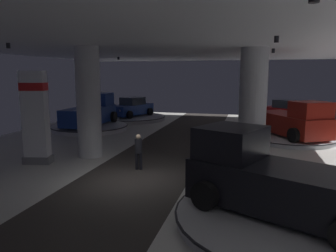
# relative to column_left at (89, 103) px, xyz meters

# --- Properties ---
(ground) EXTENTS (24.00, 44.00, 0.06)m
(ground) POSITION_rel_column_left_xyz_m (3.40, -3.03, -2.77)
(ground) COLOR silver
(ceiling_with_spotlights) EXTENTS (24.00, 44.00, 0.39)m
(ceiling_with_spotlights) POSITION_rel_column_left_xyz_m (3.40, -3.03, 2.80)
(ceiling_with_spotlights) COLOR silver
(column_left) EXTENTS (1.20, 1.20, 5.50)m
(column_left) POSITION_rel_column_left_xyz_m (0.00, 0.00, 0.00)
(column_left) COLOR silver
(column_left) RESTS_ON ground
(column_right) EXTENTS (1.43, 1.43, 5.50)m
(column_right) POSITION_rel_column_left_xyz_m (7.93, 3.00, 0.00)
(column_right) COLOR #ADADB2
(column_right) RESTS_ON ground
(brand_sign_pylon) EXTENTS (1.37, 0.88, 4.30)m
(brand_sign_pylon) POSITION_rel_column_left_xyz_m (-1.77, -1.80, -0.53)
(brand_sign_pylon) COLOR slate
(brand_sign_pylon) RESTS_ON ground
(display_platform_near_right) EXTENTS (6.11, 6.11, 0.29)m
(display_platform_near_right) POSITION_rel_column_left_xyz_m (8.85, -5.44, -2.59)
(display_platform_near_right) COLOR #B7B7BC
(display_platform_near_right) RESTS_ON ground
(pickup_truck_near_right) EXTENTS (5.69, 4.32, 2.30)m
(pickup_truck_near_right) POSITION_rel_column_left_xyz_m (8.56, -5.30, -1.52)
(pickup_truck_near_right) COLOR black
(pickup_truck_near_right) RESTS_ON display_platform_near_right
(display_platform_far_right) EXTENTS (5.68, 5.68, 0.29)m
(display_platform_far_right) POSITION_rel_column_left_xyz_m (10.33, 6.90, -2.59)
(display_platform_far_right) COLOR silver
(display_platform_far_right) RESTS_ON ground
(pickup_truck_far_right) EXTENTS (4.56, 5.64, 2.30)m
(pickup_truck_far_right) POSITION_rel_column_left_xyz_m (10.49, 6.62, -1.53)
(pickup_truck_far_right) COLOR maroon
(pickup_truck_far_right) RESTS_ON display_platform_far_right
(display_platform_far_left) EXTENTS (5.68, 5.68, 0.35)m
(display_platform_far_left) POSITION_rel_column_left_xyz_m (-3.84, 7.12, -2.56)
(display_platform_far_left) COLOR silver
(display_platform_far_left) RESTS_ON ground
(pickup_truck_far_left) EXTENTS (2.75, 5.35, 2.30)m
(pickup_truck_far_left) POSITION_rel_column_left_xyz_m (-3.85, 7.45, -1.47)
(pickup_truck_far_left) COLOR navy
(pickup_truck_far_left) RESTS_ON display_platform_far_left
(display_platform_deep_left) EXTENTS (6.10, 6.10, 0.34)m
(display_platform_deep_left) POSITION_rel_column_left_xyz_m (-2.67, 12.86, -2.56)
(display_platform_deep_left) COLOR #B7B7BC
(display_platform_deep_left) RESTS_ON ground
(display_car_deep_left) EXTENTS (3.29, 4.56, 1.71)m
(display_car_deep_left) POSITION_rel_column_left_xyz_m (-2.66, 12.89, -1.64)
(display_car_deep_left) COLOR navy
(display_car_deep_left) RESTS_ON display_platform_deep_left
(display_platform_deep_right) EXTENTS (5.33, 5.33, 0.29)m
(display_platform_deep_right) POSITION_rel_column_left_xyz_m (10.88, 13.80, -2.59)
(display_platform_deep_right) COLOR #333338
(display_platform_deep_right) RESTS_ON ground
(display_car_deep_right) EXTENTS (4.36, 4.10, 1.71)m
(display_car_deep_right) POSITION_rel_column_left_xyz_m (10.85, 13.82, -1.69)
(display_car_deep_right) COLOR red
(display_car_deep_right) RESTS_ON display_platform_deep_right
(visitor_walking_near) EXTENTS (0.32, 0.32, 1.59)m
(visitor_walking_near) POSITION_rel_column_left_xyz_m (3.17, -1.57, -1.84)
(visitor_walking_near) COLOR black
(visitor_walking_near) RESTS_ON ground
(stanchion_a) EXTENTS (0.28, 0.28, 1.01)m
(stanchion_a) POSITION_rel_column_left_xyz_m (6.75, 0.39, -2.38)
(stanchion_a) COLOR #333338
(stanchion_a) RESTS_ON ground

